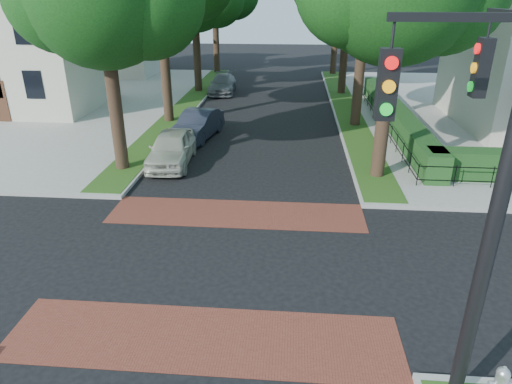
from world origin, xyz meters
TOP-DOWN VIEW (x-y plane):
  - ground at (0.00, 0.00)m, footprint 120.00×120.00m
  - crosswalk_far at (0.00, 3.20)m, footprint 9.00×2.20m
  - crosswalk_near at (0.00, -3.20)m, footprint 9.00×2.20m
  - grass_strip_ne at (5.40, 19.10)m, footprint 1.60×29.80m
  - grass_strip_nw at (-5.40, 19.10)m, footprint 1.60×29.80m
  - hedge_main_road at (7.70, 15.00)m, footprint 1.00×18.00m
  - fence_main_road at (6.90, 15.00)m, footprint 0.06×18.00m
  - house_left_near at (-15.49, 17.99)m, footprint 10.00×9.00m
  - house_left_far at (-15.49, 31.99)m, footprint 10.00×9.00m
  - traffic_signal at (4.89, -4.41)m, footprint 2.17×2.00m
  - parked_car_front at (-3.55, 8.06)m, footprint 2.03×4.55m
  - parked_car_middle at (-3.16, 12.07)m, footprint 2.30×4.68m
  - parked_car_rear at (-3.60, 24.02)m, footprint 2.07×4.73m

SIDE VIEW (x-z plane):
  - ground at x=0.00m, z-range 0.00..0.00m
  - crosswalk_far at x=0.00m, z-range 0.00..0.01m
  - crosswalk_near at x=0.00m, z-range 0.00..0.01m
  - grass_strip_ne at x=5.40m, z-range 0.15..0.17m
  - grass_strip_nw at x=-5.40m, z-range 0.15..0.17m
  - fence_main_road at x=6.90m, z-range 0.15..1.05m
  - parked_car_rear at x=-3.60m, z-range 0.00..1.35m
  - parked_car_middle at x=-3.16m, z-range 0.00..1.48m
  - hedge_main_road at x=7.70m, z-range 0.15..1.35m
  - parked_car_front at x=-3.55m, z-range 0.00..1.52m
  - traffic_signal at x=4.89m, z-range 0.71..8.71m
  - house_left_near at x=-15.49m, z-range -0.03..10.11m
  - house_left_far at x=-15.49m, z-range -0.03..10.11m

